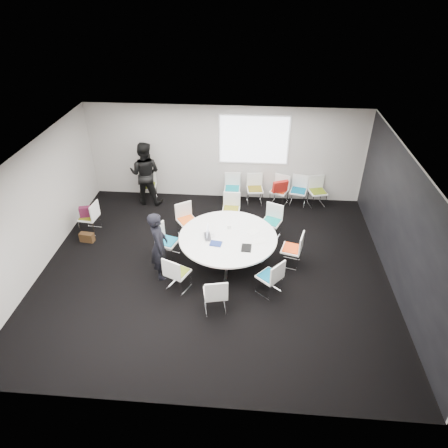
# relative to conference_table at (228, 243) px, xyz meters

# --- Properties ---
(room_shell) EXTENTS (8.08, 7.08, 2.88)m
(room_shell) POSITION_rel_conference_table_xyz_m (-0.21, -0.30, 0.85)
(room_shell) COLOR black
(room_shell) RESTS_ON ground
(conference_table) EXTENTS (2.28, 2.28, 0.73)m
(conference_table) POSITION_rel_conference_table_xyz_m (0.00, 0.00, 0.00)
(conference_table) COLOR silver
(conference_table) RESTS_ON ground
(projection_screen) EXTENTS (1.90, 0.03, 1.35)m
(projection_screen) POSITION_rel_conference_table_xyz_m (0.50, 3.16, 1.30)
(projection_screen) COLOR white
(projection_screen) RESTS_ON room_shell
(chair_ring_a) EXTENTS (0.55, 0.56, 0.88)m
(chair_ring_a) POSITION_rel_conference_table_xyz_m (1.50, 0.01, -0.27)
(chair_ring_a) COLOR silver
(chair_ring_a) RESTS_ON ground
(chair_ring_b) EXTENTS (0.60, 0.59, 0.88)m
(chair_ring_b) POSITION_rel_conference_table_xyz_m (1.04, 1.15, -0.27)
(chair_ring_b) COLOR silver
(chair_ring_b) RESTS_ON ground
(chair_ring_c) EXTENTS (0.47, 0.46, 0.88)m
(chair_ring_c) POSITION_rel_conference_table_xyz_m (-0.03, 1.65, -0.27)
(chair_ring_c) COLOR silver
(chair_ring_c) RESTS_ON ground
(chair_ring_d) EXTENTS (0.63, 0.63, 0.88)m
(chair_ring_d) POSITION_rel_conference_table_xyz_m (-1.14, 1.03, -0.27)
(chair_ring_d) COLOR silver
(chair_ring_d) RESTS_ON ground
(chair_ring_e) EXTENTS (0.56, 0.57, 0.88)m
(chair_ring_e) POSITION_rel_conference_table_xyz_m (-1.46, 0.06, -0.27)
(chair_ring_e) COLOR silver
(chair_ring_e) RESTS_ON ground
(chair_ring_f) EXTENTS (0.60, 0.60, 0.88)m
(chair_ring_f) POSITION_rel_conference_table_xyz_m (-1.02, -1.04, -0.27)
(chair_ring_f) COLOR silver
(chair_ring_f) RESTS_ON ground
(chair_ring_g) EXTENTS (0.54, 0.53, 0.88)m
(chair_ring_g) POSITION_rel_conference_table_xyz_m (-0.14, -1.62, -0.27)
(chair_ring_g) COLOR silver
(chair_ring_g) RESTS_ON ground
(chair_ring_h) EXTENTS (0.64, 0.64, 0.88)m
(chair_ring_h) POSITION_rel_conference_table_xyz_m (0.97, -1.01, -0.27)
(chair_ring_h) COLOR silver
(chair_ring_h) RESTS_ON ground
(chair_back_a) EXTENTS (0.47, 0.46, 0.88)m
(chair_back_a) POSITION_rel_conference_table_xyz_m (-0.08, 2.84, -0.27)
(chair_back_a) COLOR silver
(chair_back_a) RESTS_ON ground
(chair_back_b) EXTENTS (0.51, 0.50, 0.88)m
(chair_back_b) POSITION_rel_conference_table_xyz_m (0.59, 2.87, -0.27)
(chair_back_b) COLOR silver
(chair_back_b) RESTS_ON ground
(chair_back_c) EXTENTS (0.60, 0.59, 0.88)m
(chair_back_c) POSITION_rel_conference_table_xyz_m (1.31, 2.85, -0.27)
(chair_back_c) COLOR silver
(chair_back_c) RESTS_ON ground
(chair_back_d) EXTENTS (0.55, 0.54, 0.88)m
(chair_back_d) POSITION_rel_conference_table_xyz_m (1.86, 2.87, -0.27)
(chair_back_d) COLOR silver
(chair_back_d) RESTS_ON ground
(chair_back_e) EXTENTS (0.56, 0.55, 0.88)m
(chair_back_e) POSITION_rel_conference_table_xyz_m (2.42, 2.87, -0.27)
(chair_back_e) COLOR silver
(chair_back_e) RESTS_ON ground
(chair_spare_left) EXTENTS (0.49, 0.50, 0.88)m
(chair_spare_left) POSITION_rel_conference_table_xyz_m (-3.72, 0.98, -0.27)
(chair_spare_left) COLOR silver
(chair_spare_left) RESTS_ON ground
(chair_person_back) EXTENTS (0.52, 0.51, 0.88)m
(chair_person_back) POSITION_rel_conference_table_xyz_m (-2.59, 2.82, -0.27)
(chair_person_back) COLOR silver
(chair_person_back) RESTS_ON ground
(person_main) EXTENTS (0.52, 0.68, 1.65)m
(person_main) POSITION_rel_conference_table_xyz_m (-1.48, -0.61, 0.28)
(person_main) COLOR black
(person_main) RESTS_ON ground
(person_back) EXTENTS (0.98, 0.79, 1.89)m
(person_back) POSITION_rel_conference_table_xyz_m (-2.59, 2.66, 0.40)
(person_back) COLOR black
(person_back) RESTS_ON ground
(laptop) EXTENTS (0.29, 0.39, 0.03)m
(laptop) POSITION_rel_conference_table_xyz_m (-0.42, -0.05, 0.20)
(laptop) COLOR #333338
(laptop) RESTS_ON conference_table
(laptop_lid) EXTENTS (0.02, 0.30, 0.22)m
(laptop_lid) POSITION_rel_conference_table_xyz_m (-0.47, -0.00, 0.31)
(laptop_lid) COLOR silver
(laptop_lid) RESTS_ON conference_table
(notebook_black) EXTENTS (0.23, 0.31, 0.02)m
(notebook_black) POSITION_rel_conference_table_xyz_m (0.44, -0.43, 0.19)
(notebook_black) COLOR black
(notebook_black) RESTS_ON conference_table
(tablet_folio) EXTENTS (0.29, 0.24, 0.03)m
(tablet_folio) POSITION_rel_conference_table_xyz_m (-0.25, -0.32, 0.20)
(tablet_folio) COLOR navy
(tablet_folio) RESTS_ON conference_table
(papers_right) EXTENTS (0.36, 0.36, 0.00)m
(papers_right) POSITION_rel_conference_table_xyz_m (0.57, 0.23, 0.19)
(papers_right) COLOR white
(papers_right) RESTS_ON conference_table
(papers_front) EXTENTS (0.34, 0.28, 0.00)m
(papers_front) POSITION_rel_conference_table_xyz_m (0.72, -0.12, 0.19)
(papers_front) COLOR white
(papers_front) RESTS_ON conference_table
(cup) EXTENTS (0.08, 0.08, 0.09)m
(cup) POSITION_rel_conference_table_xyz_m (-0.00, 0.32, 0.23)
(cup) COLOR white
(cup) RESTS_ON conference_table
(phone) EXTENTS (0.16, 0.11, 0.01)m
(phone) POSITION_rel_conference_table_xyz_m (0.45, -0.47, 0.19)
(phone) COLOR black
(phone) RESTS_ON conference_table
(maroon_bag) EXTENTS (0.42, 0.24, 0.28)m
(maroon_bag) POSITION_rel_conference_table_xyz_m (-3.73, 0.98, 0.07)
(maroon_bag) COLOR #4D142C
(maroon_bag) RESTS_ON chair_spare_left
(brown_bag) EXTENTS (0.38, 0.20, 0.24)m
(brown_bag) POSITION_rel_conference_table_xyz_m (-3.67, 0.53, -0.43)
(brown_bag) COLOR #352211
(brown_bag) RESTS_ON ground
(red_jacket) EXTENTS (0.47, 0.31, 0.36)m
(red_jacket) POSITION_rel_conference_table_xyz_m (1.30, 2.62, 0.15)
(red_jacket) COLOR maroon
(red_jacket) RESTS_ON chair_back_c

